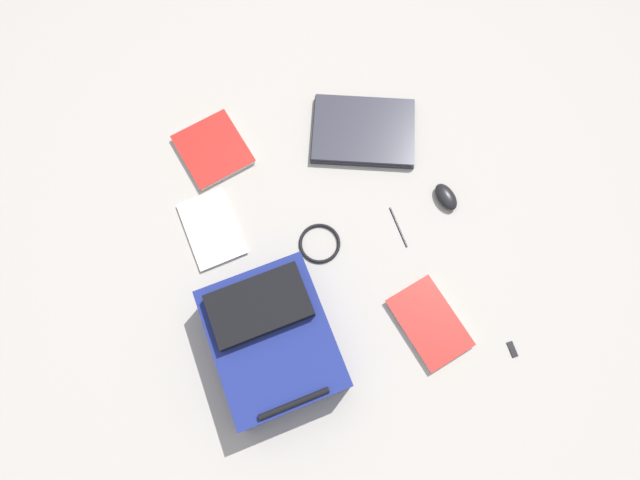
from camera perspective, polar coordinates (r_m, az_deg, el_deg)
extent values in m
plane|color=gray|center=(1.66, -0.40, 0.95)|extent=(3.56, 3.56, 0.00)
cube|color=navy|center=(1.52, -5.30, -11.19)|extent=(0.38, 0.45, 0.15)
cube|color=black|center=(1.44, -6.87, -7.35)|extent=(0.30, 0.20, 0.04)
cylinder|color=black|center=(1.42, -2.93, -17.88)|extent=(0.20, 0.04, 0.02)
cube|color=#24242C|center=(1.81, 4.89, 12.03)|extent=(0.41, 0.35, 0.02)
cube|color=#2D2D38|center=(1.80, 4.93, 12.28)|extent=(0.41, 0.35, 0.01)
cube|color=silver|center=(1.70, -12.03, 1.23)|extent=(0.20, 0.26, 0.01)
cube|color=silver|center=(1.69, -12.07, 1.30)|extent=(0.20, 0.27, 0.00)
cube|color=silver|center=(1.62, 12.17, -9.09)|extent=(0.22, 0.28, 0.02)
cube|color=red|center=(1.61, 12.25, -9.03)|extent=(0.23, 0.29, 0.00)
cube|color=silver|center=(1.81, -11.92, 9.89)|extent=(0.26, 0.28, 0.02)
cube|color=red|center=(1.80, -11.99, 10.05)|extent=(0.27, 0.28, 0.00)
ellipsoid|color=black|center=(1.74, 13.98, 4.74)|extent=(0.08, 0.11, 0.04)
torus|color=black|center=(1.64, 0.03, -0.36)|extent=(0.14, 0.14, 0.01)
cylinder|color=black|center=(1.68, 8.80, 1.46)|extent=(0.02, 0.15, 0.01)
cube|color=black|center=(1.68, 20.83, -11.40)|extent=(0.02, 0.05, 0.01)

